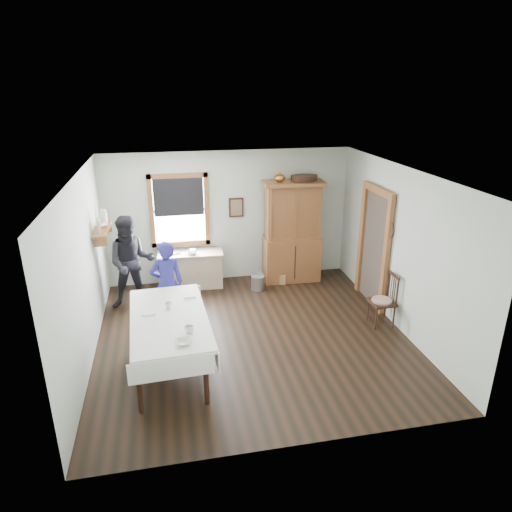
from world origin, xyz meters
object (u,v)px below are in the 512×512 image
at_px(pail, 258,283).
at_px(figure_dark, 132,266).
at_px(wicker_basket, 278,278).
at_px(work_counter, 191,270).
at_px(spindle_chair, 382,300).
at_px(woman_blue, 167,287).
at_px(dining_table, 171,342).
at_px(china_hutch, 292,232).

relative_size(pail, figure_dark, 0.18).
bearing_deg(wicker_basket, figure_dark, -169.92).
height_order(work_counter, spindle_chair, spindle_chair).
xyz_separation_m(spindle_chair, pail, (-1.79, 1.83, -0.33)).
distance_m(spindle_chair, woman_blue, 3.66).
bearing_deg(work_counter, figure_dark, -145.80).
relative_size(work_counter, pail, 4.45).
relative_size(wicker_basket, figure_dark, 0.22).
xyz_separation_m(spindle_chair, wicker_basket, (-1.31, 2.09, -0.37)).
bearing_deg(dining_table, figure_dark, 106.04).
height_order(pail, woman_blue, woman_blue).
xyz_separation_m(china_hutch, dining_table, (-2.59, -2.79, -0.63)).
bearing_deg(figure_dark, dining_table, -76.24).
distance_m(spindle_chair, pail, 2.58).
distance_m(pail, woman_blue, 2.17).
xyz_separation_m(wicker_basket, figure_dark, (-2.89, -0.51, 0.71)).
xyz_separation_m(spindle_chair, figure_dark, (-4.19, 1.58, 0.34)).
xyz_separation_m(china_hutch, wicker_basket, (-0.32, -0.12, -0.95)).
bearing_deg(spindle_chair, pail, 133.00).
bearing_deg(wicker_basket, china_hutch, 19.66).
bearing_deg(pail, china_hutch, 25.12).
height_order(dining_table, woman_blue, woman_blue).
xyz_separation_m(china_hutch, spindle_chair, (0.99, -2.21, -0.58)).
bearing_deg(pail, woman_blue, -148.77).
xyz_separation_m(work_counter, china_hutch, (2.11, -0.04, 0.68)).
distance_m(work_counter, wicker_basket, 1.81).
distance_m(work_counter, spindle_chair, 3.82).
height_order(pail, figure_dark, figure_dark).
bearing_deg(woman_blue, spindle_chair, 159.86).
xyz_separation_m(pail, figure_dark, (-2.40, -0.25, 0.66)).
xyz_separation_m(spindle_chair, woman_blue, (-3.58, 0.74, 0.23)).
distance_m(woman_blue, figure_dark, 1.04).
height_order(work_counter, dining_table, dining_table).
height_order(work_counter, china_hutch, china_hutch).
distance_m(dining_table, spindle_chair, 3.62).
height_order(work_counter, pail, work_counter).
distance_m(wicker_basket, woman_blue, 2.71).
xyz_separation_m(work_counter, pail, (1.30, -0.41, -0.23)).
xyz_separation_m(dining_table, spindle_chair, (3.57, 0.58, 0.05)).
bearing_deg(spindle_chair, woman_blue, 166.88).
height_order(dining_table, pail, dining_table).
relative_size(work_counter, woman_blue, 0.92).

